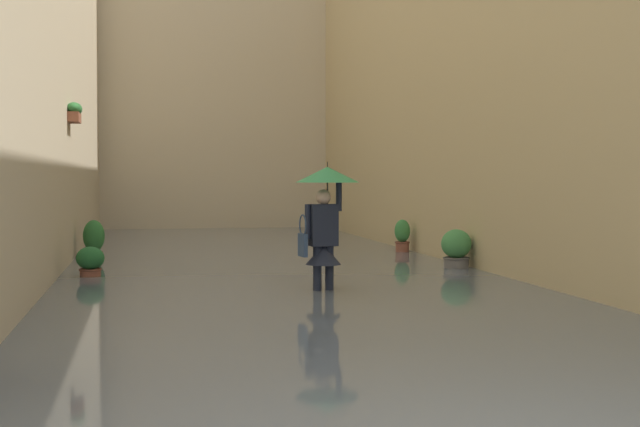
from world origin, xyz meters
TOP-DOWN VIEW (x-y plane):
  - ground_plane at (0.00, -11.40)m, footprint 60.00×60.00m
  - flood_water at (0.00, -11.40)m, footprint 7.78×28.80m
  - building_facade_far at (0.00, -23.70)m, footprint 10.58×1.80m
  - person_wading at (-0.35, -7.51)m, footprint 0.90×0.90m
  - potted_plant_near_left at (-3.20, -10.03)m, footprint 0.53×0.53m
  - potted_plant_mid_left at (-3.23, -13.41)m, footprint 0.33×0.33m
  - potted_plant_near_right at (3.00, -9.98)m, footprint 0.45×0.45m
  - potted_plant_mid_right at (3.13, -13.29)m, footprint 0.42×0.42m

SIDE VIEW (x-z plane):
  - ground_plane at x=0.00m, z-range 0.00..0.00m
  - flood_water at x=0.00m, z-range 0.00..0.16m
  - potted_plant_near_right at x=3.00m, z-range 0.04..0.67m
  - potted_plant_mid_left at x=-3.23m, z-range 0.03..0.87m
  - potted_plant_near_left at x=-3.20m, z-range 0.03..0.87m
  - potted_plant_mid_right at x=3.13m, z-range 0.04..0.94m
  - person_wading at x=-0.35m, z-range 0.33..2.29m
  - building_facade_far at x=0.00m, z-range 0.00..13.11m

